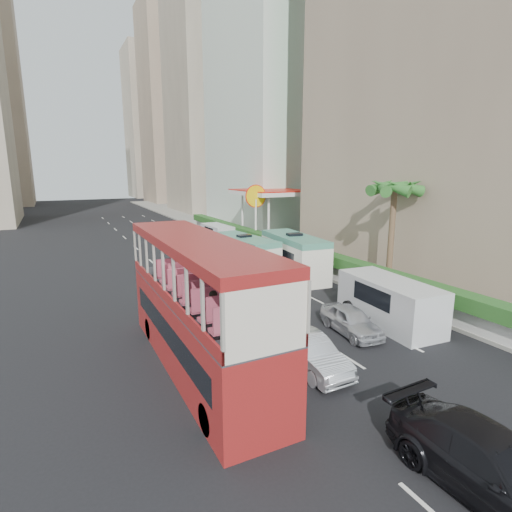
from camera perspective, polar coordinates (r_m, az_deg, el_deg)
ground_plane at (r=18.86m, az=9.81°, el=-11.42°), size 200.00×200.00×0.00m
double_decker_bus at (r=15.30m, az=-8.33°, el=-6.89°), size 2.50×11.00×5.06m
car_silver_lane_a at (r=16.11m, az=7.46°, el=-15.66°), size 1.47×4.10×1.35m
car_silver_lane_b at (r=19.60m, az=13.33°, el=-10.65°), size 1.88×3.87×1.27m
car_black at (r=12.27m, az=30.47°, el=-27.35°), size 2.30×5.37×1.54m
van_asset at (r=30.57m, az=-4.01°, el=-2.05°), size 2.39×4.97×1.37m
minibus_near at (r=28.84m, az=-1.69°, el=-0.02°), size 2.75×6.54×2.82m
minibus_far at (r=28.47m, az=5.45°, el=-0.05°), size 2.94×6.95×2.99m
panel_van_near at (r=20.89m, az=18.48°, el=-6.25°), size 2.65×5.73×2.23m
panel_van_far at (r=41.99m, az=-5.54°, el=3.15°), size 2.04×4.81×1.90m
sidewalk at (r=44.02m, az=-0.19°, el=2.48°), size 6.00×120.00×0.18m
kerb_wall at (r=33.11m, az=4.05°, el=0.26°), size 0.30×44.00×1.00m
hedge at (r=32.94m, az=4.07°, el=1.71°), size 1.10×44.00×0.70m
palm_tree at (r=25.84m, az=18.74°, el=2.36°), size 0.36×0.36×6.40m
shell_station at (r=42.36m, az=2.24°, el=5.73°), size 6.50×8.00×5.50m
tower_mid at (r=79.17m, az=-5.65°, el=24.88°), size 16.00×16.00×50.00m
tower_far_a at (r=100.68m, az=-11.50°, el=20.22°), size 14.00×14.00×44.00m
tower_far_b at (r=121.57m, az=-14.40°, el=17.70°), size 14.00×14.00×40.00m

